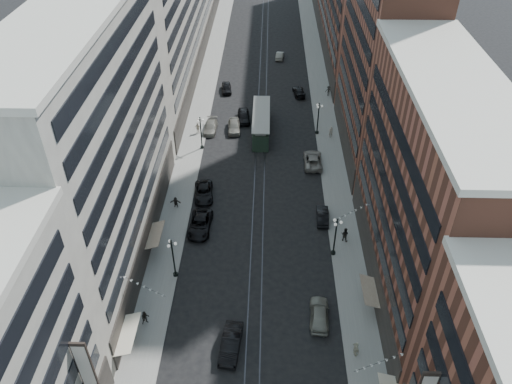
# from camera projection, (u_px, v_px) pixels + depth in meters

# --- Properties ---
(ground) EXTENTS (220.00, 220.00, 0.00)m
(ground) POSITION_uv_depth(u_px,v_px,m) (261.00, 133.00, 82.41)
(ground) COLOR black
(ground) RESTS_ON ground
(sidewalk_west) EXTENTS (4.00, 180.00, 0.15)m
(sidewalk_west) POSITION_uv_depth(u_px,v_px,m) (202.00, 103.00, 90.51)
(sidewalk_west) COLOR gray
(sidewalk_west) RESTS_ON ground
(sidewalk_east) EXTENTS (4.00, 180.00, 0.15)m
(sidewalk_east) POSITION_uv_depth(u_px,v_px,m) (323.00, 105.00, 90.04)
(sidewalk_east) COLOR gray
(sidewalk_east) RESTS_ON ground
(rail_west) EXTENTS (0.12, 180.00, 0.02)m
(rail_west) POSITION_uv_depth(u_px,v_px,m) (258.00, 104.00, 90.33)
(rail_west) COLOR #2D2D33
(rail_west) RESTS_ON ground
(rail_east) EXTENTS (0.12, 180.00, 0.02)m
(rail_east) POSITION_uv_depth(u_px,v_px,m) (266.00, 105.00, 90.30)
(rail_east) COLOR #2D2D33
(rail_east) RESTS_ON ground
(building_west_mid) EXTENTS (8.00, 36.00, 28.00)m
(building_west_mid) POSITION_uv_depth(u_px,v_px,m) (97.00, 149.00, 52.86)
(building_west_mid) COLOR #AAA596
(building_west_mid) RESTS_ON ground
(building_east_mid) EXTENTS (8.00, 30.00, 24.00)m
(building_east_mid) POSITION_uv_depth(u_px,v_px,m) (427.00, 198.00, 49.41)
(building_east_mid) COLOR brown
(building_east_mid) RESTS_ON ground
(building_east_tower) EXTENTS (8.00, 26.00, 42.00)m
(building_east_tower) POSITION_uv_depth(u_px,v_px,m) (390.00, 14.00, 66.04)
(building_east_tower) COLOR brown
(building_east_tower) RESTS_ON ground
(lamppost_sw_far) EXTENTS (1.03, 1.14, 5.52)m
(lamppost_sw_far) POSITION_uv_depth(u_px,v_px,m) (173.00, 257.00, 55.42)
(lamppost_sw_far) COLOR black
(lamppost_sw_far) RESTS_ON sidewalk_west
(lamppost_sw_mid) EXTENTS (1.03, 1.14, 5.52)m
(lamppost_sw_mid) POSITION_uv_depth(u_px,v_px,m) (201.00, 132.00, 76.76)
(lamppost_sw_mid) COLOR black
(lamppost_sw_mid) RESTS_ON sidewalk_west
(lamppost_se_far) EXTENTS (1.03, 1.14, 5.52)m
(lamppost_se_far) POSITION_uv_depth(u_px,v_px,m) (335.00, 236.00, 58.19)
(lamppost_se_far) COLOR black
(lamppost_se_far) RESTS_ON sidewalk_east
(lamppost_se_mid) EXTENTS (1.03, 1.14, 5.52)m
(lamppost_se_mid) POSITION_uv_depth(u_px,v_px,m) (318.00, 117.00, 80.32)
(lamppost_se_mid) COLOR black
(lamppost_se_mid) RESTS_ON sidewalk_east
(streetcar) EXTENTS (2.76, 12.49, 3.46)m
(streetcar) POSITION_uv_depth(u_px,v_px,m) (261.00, 124.00, 81.72)
(streetcar) COLOR #203225
(streetcar) RESTS_ON ground
(car_2) EXTENTS (2.94, 5.94, 1.62)m
(car_2) POSITION_uv_depth(u_px,v_px,m) (200.00, 224.00, 63.23)
(car_2) COLOR black
(car_2) RESTS_ON ground
(car_4) EXTENTS (2.30, 5.05, 1.68)m
(car_4) POSITION_uv_depth(u_px,v_px,m) (319.00, 314.00, 52.00)
(car_4) COLOR slate
(car_4) RESTS_ON ground
(car_5) EXTENTS (2.30, 5.28, 1.69)m
(car_5) POSITION_uv_depth(u_px,v_px,m) (231.00, 344.00, 49.12)
(car_5) COLOR black
(car_5) RESTS_ON ground
(pedestrian_2) EXTENTS (0.95, 0.76, 1.73)m
(pedestrian_2) POSITION_uv_depth(u_px,v_px,m) (145.00, 318.00, 51.41)
(pedestrian_2) COLOR black
(pedestrian_2) RESTS_ON sidewalk_west
(pedestrian_4) EXTENTS (0.82, 1.20, 1.87)m
(pedestrian_4) POSITION_uv_depth(u_px,v_px,m) (356.00, 349.00, 48.35)
(pedestrian_4) COLOR beige
(pedestrian_4) RESTS_ON sidewalk_east
(car_7) EXTENTS (3.03, 5.57, 1.48)m
(car_7) POSITION_uv_depth(u_px,v_px,m) (204.00, 192.00, 68.56)
(car_7) COLOR black
(car_7) RESTS_ON ground
(car_8) EXTENTS (2.22, 5.08, 1.45)m
(car_8) POSITION_uv_depth(u_px,v_px,m) (210.00, 127.00, 82.55)
(car_8) COLOR slate
(car_8) RESTS_ON ground
(car_9) EXTENTS (2.27, 4.54, 1.49)m
(car_9) POSITION_uv_depth(u_px,v_px,m) (226.00, 88.00, 94.00)
(car_9) COLOR black
(car_9) RESTS_ON ground
(car_10) EXTENTS (1.67, 4.31, 1.40)m
(car_10) POSITION_uv_depth(u_px,v_px,m) (323.00, 216.00, 64.72)
(car_10) COLOR black
(car_10) RESTS_ON ground
(car_11) EXTENTS (2.68, 5.71, 1.58)m
(car_11) POSITION_uv_depth(u_px,v_px,m) (313.00, 160.00, 74.76)
(car_11) COLOR gray
(car_11) RESTS_ON ground
(car_12) EXTENTS (2.53, 4.96, 1.38)m
(car_12) POSITION_uv_depth(u_px,v_px,m) (299.00, 91.00, 92.94)
(car_12) COLOR black
(car_12) RESTS_ON ground
(car_13) EXTENTS (2.47, 5.15, 1.70)m
(car_13) POSITION_uv_depth(u_px,v_px,m) (244.00, 116.00, 85.19)
(car_13) COLOR black
(car_13) RESTS_ON ground
(car_14) EXTENTS (1.92, 4.33, 1.38)m
(car_14) POSITION_uv_depth(u_px,v_px,m) (280.00, 56.00, 106.36)
(car_14) COLOR slate
(car_14) RESTS_ON ground
(pedestrian_5) EXTENTS (1.49, 0.54, 1.58)m
(pedestrian_5) POSITION_uv_depth(u_px,v_px,m) (176.00, 202.00, 66.53)
(pedestrian_5) COLOR black
(pedestrian_5) RESTS_ON sidewalk_west
(pedestrian_6) EXTENTS (1.15, 0.60, 1.90)m
(pedestrian_6) POSITION_uv_depth(u_px,v_px,m) (198.00, 128.00, 81.60)
(pedestrian_6) COLOR beige
(pedestrian_6) RESTS_ON sidewalk_west
(pedestrian_7) EXTENTS (1.08, 0.90, 1.94)m
(pedestrian_7) POSITION_uv_depth(u_px,v_px,m) (345.00, 234.00, 61.26)
(pedestrian_7) COLOR black
(pedestrian_7) RESTS_ON sidewalk_east
(pedestrian_8) EXTENTS (0.80, 0.62, 1.94)m
(pedestrian_8) POSITION_uv_depth(u_px,v_px,m) (331.00, 132.00, 80.60)
(pedestrian_8) COLOR #B2A594
(pedestrian_8) RESTS_ON sidewalk_east
(pedestrian_9) EXTENTS (1.31, 0.83, 1.88)m
(pedestrian_9) POSITION_uv_depth(u_px,v_px,m) (329.00, 91.00, 92.26)
(pedestrian_9) COLOR black
(pedestrian_9) RESTS_ON sidewalk_east
(car_extra_0) EXTENTS (2.31, 5.07, 1.68)m
(car_extra_0) POSITION_uv_depth(u_px,v_px,m) (234.00, 126.00, 82.57)
(car_extra_0) COLOR slate
(car_extra_0) RESTS_ON ground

